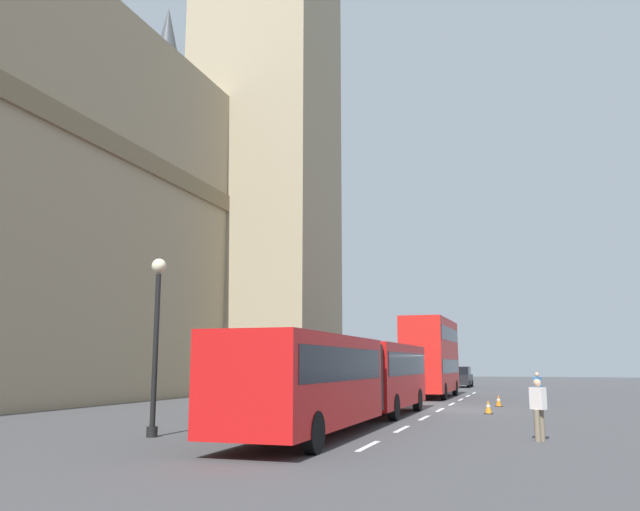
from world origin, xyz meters
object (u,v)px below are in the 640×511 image
object	(u,v)px
articulated_bus	(349,374)
pedestrian_by_kerb	(538,388)
traffic_cone_west	(488,407)
street_lamp	(156,332)
double_decker_bus	(431,354)
traffic_cone_middle	(499,401)
sedan_lead	(461,377)
pedestrian_near_cones	(538,407)

from	to	relation	value
articulated_bus	pedestrian_by_kerb	distance (m)	13.60
traffic_cone_west	pedestrian_by_kerb	size ratio (longest dim) A/B	0.34
traffic_cone_west	street_lamp	xyz separation A→B (m)	(-12.08, 8.77, 2.77)
double_decker_bus	traffic_cone_west	xyz separation A→B (m)	(-12.79, -4.27, -2.43)
traffic_cone_middle	articulated_bus	bearing A→B (deg)	159.26
sedan_lead	traffic_cone_west	xyz separation A→B (m)	(-31.59, -4.37, -0.63)
street_lamp	pedestrian_by_kerb	bearing A→B (deg)	-32.02
sedan_lead	traffic_cone_middle	xyz separation A→B (m)	(-26.59, -4.56, -0.63)
pedestrian_near_cones	pedestrian_by_kerb	world-z (taller)	same
traffic_cone_middle	pedestrian_by_kerb	size ratio (longest dim) A/B	0.34
articulated_bus	double_decker_bus	size ratio (longest dim) A/B	1.97
double_decker_bus	pedestrian_near_cones	world-z (taller)	double_decker_bus
pedestrian_near_cones	street_lamp	bearing A→B (deg)	102.46
traffic_cone_middle	pedestrian_near_cones	distance (m)	14.83
double_decker_bus	pedestrian_by_kerb	xyz separation A→B (m)	(-7.53, -6.34, -1.80)
articulated_bus	traffic_cone_west	bearing A→B (deg)	-32.30
pedestrian_by_kerb	double_decker_bus	bearing A→B (deg)	40.09
articulated_bus	pedestrian_near_cones	xyz separation A→B (m)	(-2.96, -6.25, -0.83)
sedan_lead	traffic_cone_middle	size ratio (longest dim) A/B	7.59
articulated_bus	pedestrian_near_cones	distance (m)	6.96
double_decker_bus	street_lamp	bearing A→B (deg)	169.73
double_decker_bus	traffic_cone_west	distance (m)	13.70
sedan_lead	pedestrian_by_kerb	size ratio (longest dim) A/B	2.60
traffic_cone_west	sedan_lead	bearing A→B (deg)	7.88
double_decker_bus	traffic_cone_middle	size ratio (longest dim) A/B	15.71
street_lamp	traffic_cone_middle	bearing A→B (deg)	-27.67
pedestrian_by_kerb	traffic_cone_middle	bearing A→B (deg)	97.61
articulated_bus	double_decker_bus	distance (m)	19.56
sedan_lead	street_lamp	xyz separation A→B (m)	(-43.67, 4.40, 2.14)
articulated_bus	traffic_cone_middle	size ratio (longest dim) A/B	31.03
traffic_cone_middle	pedestrian_by_kerb	xyz separation A→B (m)	(0.25, -1.89, 0.63)
street_lamp	traffic_cone_west	bearing A→B (deg)	-35.99
sedan_lead	traffic_cone_middle	bearing A→B (deg)	-170.27
traffic_cone_middle	pedestrian_by_kerb	world-z (taller)	pedestrian_by_kerb
articulated_bus	sedan_lead	size ratio (longest dim) A/B	4.09
sedan_lead	articulated_bus	bearing A→B (deg)	-179.84
street_lamp	double_decker_bus	bearing A→B (deg)	-10.27
pedestrian_near_cones	traffic_cone_west	bearing A→B (deg)	11.55
articulated_bus	pedestrian_near_cones	size ratio (longest dim) A/B	10.65
pedestrian_by_kerb	articulated_bus	bearing A→B (deg)	152.17
articulated_bus	sedan_lead	bearing A→B (deg)	0.16
sedan_lead	traffic_cone_west	size ratio (longest dim) A/B	7.59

